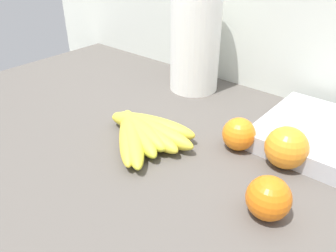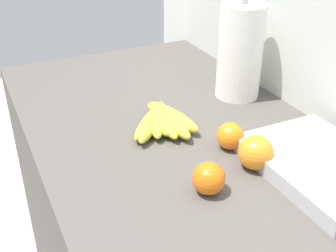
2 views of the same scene
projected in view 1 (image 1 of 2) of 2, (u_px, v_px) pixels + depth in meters
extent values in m
cube|color=silver|center=(276.00, 175.00, 1.01)|extent=(1.90, 0.06, 1.30)
ellipsoid|color=gold|center=(128.00, 136.00, 0.67)|extent=(0.17, 0.17, 0.04)
ellipsoid|color=gold|center=(132.00, 136.00, 0.66)|extent=(0.19, 0.17, 0.04)
ellipsoid|color=gold|center=(137.00, 133.00, 0.67)|extent=(0.18, 0.11, 0.04)
ellipsoid|color=gold|center=(140.00, 130.00, 0.68)|extent=(0.18, 0.08, 0.04)
ellipsoid|color=gold|center=(145.00, 131.00, 0.68)|extent=(0.20, 0.07, 0.04)
ellipsoid|color=gold|center=(150.00, 130.00, 0.68)|extent=(0.21, 0.05, 0.04)
ellipsoid|color=gold|center=(152.00, 126.00, 0.69)|extent=(0.20, 0.09, 0.04)
sphere|color=orange|center=(239.00, 134.00, 0.65)|extent=(0.06, 0.06, 0.06)
sphere|color=orange|center=(268.00, 198.00, 0.49)|extent=(0.07, 0.07, 0.07)
sphere|color=orange|center=(286.00, 148.00, 0.59)|extent=(0.08, 0.08, 0.08)
cylinder|color=white|center=(195.00, 39.00, 0.85)|extent=(0.13, 0.13, 0.27)
cylinder|color=gray|center=(196.00, 33.00, 0.84)|extent=(0.02, 0.02, 0.30)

